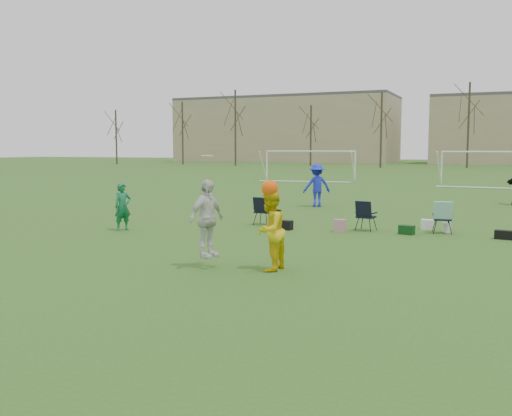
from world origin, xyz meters
The scene contains 8 objects.
ground centered at (0.00, 0.00, 0.00)m, with size 260.00×260.00×0.00m, color #2F591B.
fielder_green_near centered at (-6.88, 4.84, 0.76)m, with size 0.56×0.37×1.53m, color #12663D.
fielder_blue centered at (-3.39, 14.54, 0.97)m, with size 1.26×0.72×1.95m, color #1C2AD5.
center_contest centered at (-0.85, 0.96, 0.99)m, with size 2.07×1.25×2.50m.
sideline_setup centered at (2.13, 7.96, 0.54)m, with size 9.49×2.22×1.79m.
goal_left centered at (-10.00, 34.00, 1.92)m, with size 7.39×0.76×2.46m.
goal_mid centered at (4.00, 32.00, 1.92)m, with size 7.40×0.63×2.46m.
tree_line centered at (0.24, 69.85, 5.09)m, with size 110.28×3.28×11.40m.
Camera 1 is at (4.25, -10.20, 2.63)m, focal length 40.00 mm.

